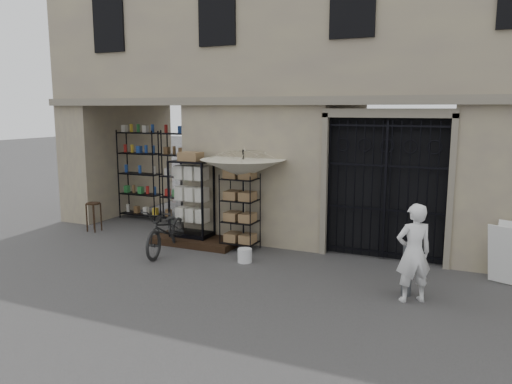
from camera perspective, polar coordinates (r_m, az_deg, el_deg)
The scene contains 15 objects.
ground at distance 9.29m, azimuth 0.95°, elevation -9.90°, with size 80.00×80.00×0.00m, color black.
main_building at distance 12.61m, azimuth 8.54°, elevation 15.85°, with size 14.00×4.00×9.00m, color gray.
shop_recess at distance 13.55m, azimuth -11.90°, elevation 2.59°, with size 3.00×1.70×3.00m, color black.
shop_shelving at distance 14.01m, azimuth -10.83°, elevation 1.81°, with size 2.70×0.50×2.50m, color black.
iron_gate at distance 10.58m, azimuth 14.70°, elevation 0.57°, with size 2.50×0.21×3.00m.
step_platform at distance 11.64m, azimuth -6.92°, elevation -5.55°, with size 2.00×0.90×0.15m, color black.
display_cabinet at distance 11.59m, azimuth -7.39°, elevation -1.22°, with size 0.92×0.61×1.91m.
wire_rack at distance 10.96m, azimuth -1.84°, elevation -2.40°, with size 0.89×0.78×1.68m.
market_umbrella at distance 10.83m, azimuth -1.48°, elevation 3.27°, with size 1.82×1.85×2.66m.
white_bucket at distance 10.21m, azimuth -1.29°, elevation -7.26°, with size 0.29×0.29×0.28m, color silver.
bicycle at distance 11.09m, azimuth -10.09°, elevation -6.80°, with size 0.66×0.99×1.89m, color black.
wooden_stool at distance 13.32m, azimuth -18.04°, elevation -2.65°, with size 0.36×0.36×0.74m.
steel_bollard at distance 8.75m, azimuth 16.89°, elevation -8.41°, with size 0.17×0.17×0.91m, color slate.
shopkeeper at distance 8.67m, azimuth 17.29°, elevation -11.80°, with size 0.59×1.62×0.39m, color silver.
easel_sign at distance 9.95m, azimuth 26.70°, elevation -6.27°, with size 0.68×0.72×1.07m.
Camera 1 is at (3.48, -8.04, 3.09)m, focal length 35.00 mm.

